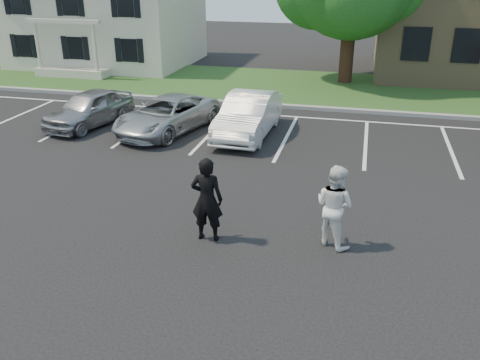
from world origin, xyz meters
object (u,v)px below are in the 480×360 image
car_white_sedan (248,115)px  man_black_suit (207,200)px  car_silver_west (89,108)px  man_white_shirt (334,206)px  car_silver_minivan (167,115)px

car_white_sedan → man_black_suit: bearing=-82.2°
car_silver_west → man_black_suit: bearing=-33.4°
man_white_shirt → car_silver_west: bearing=-1.9°
man_black_suit → car_silver_minivan: (-3.84, 7.30, -0.35)m
man_white_shirt → man_black_suit: bearing=42.2°
man_black_suit → car_silver_west: (-7.01, 7.30, -0.31)m
man_black_suit → car_silver_minivan: 8.26m
man_black_suit → car_white_sedan: size_ratio=0.43×
man_black_suit → car_silver_west: man_black_suit is taller
car_silver_west → car_silver_minivan: car_silver_west is taller
man_black_suit → car_white_sedan: (-0.81, 7.59, -0.24)m
man_white_shirt → car_white_sedan: man_white_shirt is taller
man_black_suit → car_silver_minivan: size_ratio=0.43×
car_silver_west → car_silver_minivan: 3.17m
car_silver_west → car_white_sedan: (6.19, 0.29, 0.07)m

